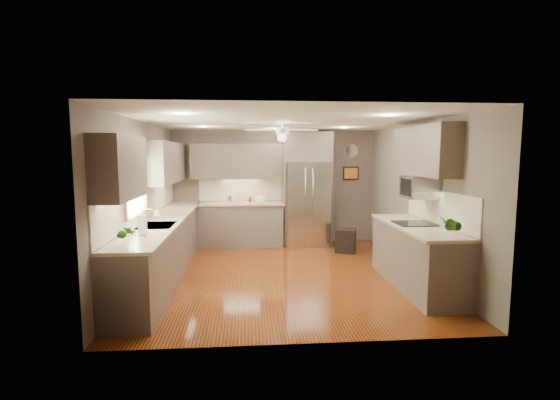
{
  "coord_description": "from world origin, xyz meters",
  "views": [
    {
      "loc": [
        -0.58,
        -6.53,
        1.99
      ],
      "look_at": [
        -0.01,
        0.6,
        1.17
      ],
      "focal_mm": 26.0,
      "sensor_mm": 36.0,
      "label": 1
    }
  ],
  "objects": [
    {
      "name": "bowl",
      "position": [
        -0.29,
        2.22,
        0.97
      ],
      "size": [
        0.25,
        0.25,
        0.06
      ],
      "primitive_type": "imported",
      "rotation": [
        0.0,
        0.0,
        -0.08
      ],
      "color": "beige",
      "rests_on": "back_run"
    },
    {
      "name": "uppers",
      "position": [
        -0.74,
        0.71,
        1.87
      ],
      "size": [
        4.5,
        4.7,
        0.95
      ],
      "color": "brown",
      "rests_on": "wall_left"
    },
    {
      "name": "wall_left",
      "position": [
        -2.25,
        0.0,
        1.25
      ],
      "size": [
        0.0,
        5.0,
        5.0
      ],
      "primitive_type": "plane",
      "rotation": [
        1.57,
        0.0,
        1.57
      ],
      "color": "#66584E",
      "rests_on": "ground"
    },
    {
      "name": "wall_back",
      "position": [
        0.0,
        2.5,
        1.25
      ],
      "size": [
        4.5,
        0.0,
        4.5
      ],
      "primitive_type": "plane",
      "rotation": [
        1.57,
        0.0,
        0.0
      ],
      "color": "#66584E",
      "rests_on": "ground"
    },
    {
      "name": "right_run",
      "position": [
        1.93,
        -0.8,
        0.48
      ],
      "size": [
        0.7,
        2.2,
        1.45
      ],
      "color": "brown",
      "rests_on": "ground"
    },
    {
      "name": "refrigerator",
      "position": [
        0.7,
        2.16,
        1.19
      ],
      "size": [
        1.06,
        0.75,
        2.45
      ],
      "color": "silver",
      "rests_on": "ground"
    },
    {
      "name": "ceiling_fan",
      "position": [
        -0.0,
        0.3,
        2.33
      ],
      "size": [
        1.18,
        1.18,
        0.32
      ],
      "color": "white",
      "rests_on": "ceiling"
    },
    {
      "name": "potted_plant_left",
      "position": [
        -1.96,
        -1.87,
        1.09
      ],
      "size": [
        0.18,
        0.14,
        0.3
      ],
      "primitive_type": "imported",
      "rotation": [
        0.0,
        0.0,
        -0.21
      ],
      "color": "#225217",
      "rests_on": "left_run"
    },
    {
      "name": "stool",
      "position": [
        1.4,
        1.42,
        0.24
      ],
      "size": [
        0.5,
        0.5,
        0.47
      ],
      "color": "black",
      "rests_on": "ground"
    },
    {
      "name": "paper_towel",
      "position": [
        -1.94,
        -1.27,
        1.08
      ],
      "size": [
        0.11,
        0.11,
        0.28
      ],
      "color": "white",
      "rests_on": "left_run"
    },
    {
      "name": "wall_right",
      "position": [
        2.25,
        0.0,
        1.25
      ],
      "size": [
        0.0,
        5.0,
        5.0
      ],
      "primitive_type": "plane",
      "rotation": [
        1.57,
        0.0,
        -1.57
      ],
      "color": "#66584E",
      "rests_on": "ground"
    },
    {
      "name": "framed_print",
      "position": [
        1.75,
        2.48,
        1.55
      ],
      "size": [
        0.36,
        0.03,
        0.3
      ],
      "color": "black",
      "rests_on": "wall_back"
    },
    {
      "name": "canister_b",
      "position": [
        -0.97,
        2.21,
        1.01
      ],
      "size": [
        0.11,
        0.11,
        0.15
      ],
      "primitive_type": "cylinder",
      "rotation": [
        0.0,
        0.0,
        0.17
      ],
      "color": "silver",
      "rests_on": "back_run"
    },
    {
      "name": "window",
      "position": [
        -2.22,
        -0.5,
        1.55
      ],
      "size": [
        0.05,
        1.12,
        0.92
      ],
      "color": "#BFF2B2",
      "rests_on": "wall_left"
    },
    {
      "name": "wall_clock",
      "position": [
        1.75,
        2.48,
        2.05
      ],
      "size": [
        0.3,
        0.03,
        0.3
      ],
      "color": "white",
      "rests_on": "wall_back"
    },
    {
      "name": "canister_c",
      "position": [
        -0.75,
        2.19,
        1.03
      ],
      "size": [
        0.16,
        0.16,
        0.19
      ],
      "primitive_type": "cylinder",
      "rotation": [
        0.0,
        0.0,
        0.4
      ],
      "color": "beige",
      "rests_on": "back_run"
    },
    {
      "name": "ceiling",
      "position": [
        0.0,
        0.0,
        2.5
      ],
      "size": [
        5.0,
        5.0,
        0.0
      ],
      "primitive_type": "plane",
      "rotation": [
        3.14,
        0.0,
        0.0
      ],
      "color": "white",
      "rests_on": "ground"
    },
    {
      "name": "potted_plant_right",
      "position": [
        1.91,
        -1.74,
        1.11
      ],
      "size": [
        0.23,
        0.2,
        0.35
      ],
      "primitive_type": "imported",
      "rotation": [
        0.0,
        0.0,
        0.3
      ],
      "color": "#225217",
      "rests_on": "right_run"
    },
    {
      "name": "soap_bottle",
      "position": [
        -2.06,
        0.13,
        1.03
      ],
      "size": [
        0.09,
        0.09,
        0.18
      ],
      "primitive_type": "imported",
      "rotation": [
        0.0,
        0.0,
        0.14
      ],
      "color": "white",
      "rests_on": "left_run"
    },
    {
      "name": "microwave",
      "position": [
        2.03,
        -0.55,
        1.48
      ],
      "size": [
        0.43,
        0.55,
        0.34
      ],
      "color": "silver",
      "rests_on": "wall_right"
    },
    {
      "name": "floor",
      "position": [
        0.0,
        0.0,
        0.0
      ],
      "size": [
        5.0,
        5.0,
        0.0
      ],
      "primitive_type": "plane",
      "color": "#4A1409",
      "rests_on": "ground"
    },
    {
      "name": "recessed_lights",
      "position": [
        -0.04,
        0.4,
        2.49
      ],
      "size": [
        2.84,
        3.14,
        0.01
      ],
      "color": "white",
      "rests_on": "ceiling"
    },
    {
      "name": "left_run",
      "position": [
        -1.95,
        0.15,
        0.48
      ],
      "size": [
        0.65,
        4.7,
        1.45
      ],
      "color": "brown",
      "rests_on": "ground"
    },
    {
      "name": "wall_front",
      "position": [
        0.0,
        -2.5,
        1.25
      ],
      "size": [
        4.5,
        0.0,
        4.5
      ],
      "primitive_type": "plane",
      "rotation": [
        -1.57,
        0.0,
        0.0
      ],
      "color": "#66584E",
      "rests_on": "ground"
    },
    {
      "name": "sink",
      "position": [
        -1.93,
        -0.5,
        0.91
      ],
      "size": [
        0.5,
        0.7,
        0.32
      ],
      "color": "silver",
      "rests_on": "left_run"
    },
    {
      "name": "canister_d",
      "position": [
        -0.53,
        2.2,
        1.0
      ],
      "size": [
        0.08,
        0.08,
        0.11
      ],
      "primitive_type": "cylinder",
      "rotation": [
        0.0,
        0.0,
        0.11
      ],
      "color": "maroon",
      "rests_on": "back_run"
    },
    {
      "name": "back_run",
      "position": [
        -0.72,
        2.2,
        0.48
      ],
      "size": [
        1.85,
        0.65,
        1.45
      ],
      "color": "brown",
      "rests_on": "ground"
    }
  ]
}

